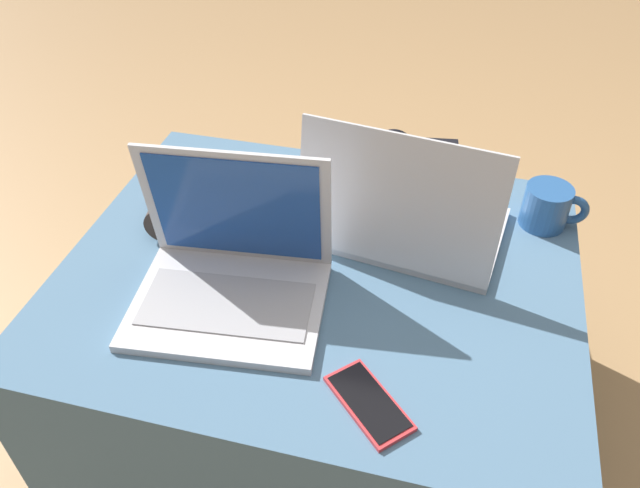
{
  "coord_description": "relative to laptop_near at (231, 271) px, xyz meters",
  "views": [
    {
      "loc": [
        0.21,
        -0.85,
        1.27
      ],
      "look_at": [
        0.01,
        -0.03,
        0.55
      ],
      "focal_mm": 35.0,
      "sensor_mm": 36.0,
      "label": 1
    }
  ],
  "objects": [
    {
      "name": "coffee_mug",
      "position": [
        0.55,
        0.35,
        -0.01
      ],
      "size": [
        0.13,
        0.09,
        0.09
      ],
      "color": "#285693",
      "rests_on": "ottoman"
    },
    {
      "name": "laptop_near",
      "position": [
        0.0,
        0.0,
        0.0
      ],
      "size": [
        0.36,
        0.29,
        0.27
      ],
      "rotation": [
        0.0,
        0.0,
        0.1
      ],
      "color": "silver",
      "rests_on": "ottoman"
    },
    {
      "name": "ottoman",
      "position": [
        0.13,
        0.11,
        -0.29
      ],
      "size": [
        0.97,
        0.79,
        0.47
      ],
      "color": "#2A3D4E",
      "rests_on": "ground_plane"
    },
    {
      "name": "cell_phone",
      "position": [
        0.28,
        -0.18,
        -0.05
      ],
      "size": [
        0.16,
        0.15,
        0.01
      ],
      "rotation": [
        0.0,
        0.0,
        3.94
      ],
      "color": "red",
      "rests_on": "ottoman"
    },
    {
      "name": "laptop_far",
      "position": [
        0.27,
        0.22,
        0.0
      ],
      "size": [
        0.41,
        0.31,
        0.27
      ],
      "rotation": [
        0.0,
        0.0,
        3.0
      ],
      "color": "silver",
      "rests_on": "ottoman"
    },
    {
      "name": "backpack",
      "position": [
        0.19,
        0.65,
        -0.33
      ],
      "size": [
        0.37,
        0.29,
        0.48
      ],
      "rotation": [
        0.0,
        0.0,
        3.29
      ],
      "color": "black",
      "rests_on": "ground_plane"
    },
    {
      "name": "wrist_brace",
      "position": [
        -0.2,
        0.2,
        -0.02
      ],
      "size": [
        0.11,
        0.22,
        0.08
      ],
      "rotation": [
        0.0,
        0.0,
        4.87
      ],
      "color": "#3D332D",
      "rests_on": "ottoman"
    },
    {
      "name": "ground_plane",
      "position": [
        0.13,
        0.11,
        -0.52
      ],
      "size": [
        14.0,
        14.0,
        0.0
      ],
      "primitive_type": "plane",
      "color": "tan"
    }
  ]
}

